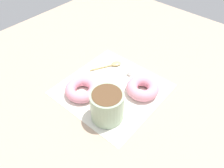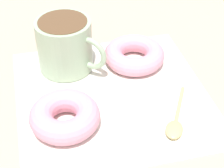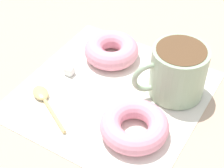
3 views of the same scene
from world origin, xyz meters
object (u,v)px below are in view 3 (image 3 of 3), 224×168
coffee_cup (177,71)px  donut_near_cup (111,50)px  spoon (44,98)px  donut_far (134,126)px  sugar_cube (69,70)px

coffee_cup → donut_near_cup: size_ratio=1.08×
coffee_cup → donut_near_cup: coffee_cup is taller
spoon → donut_far: bearing=6.4°
coffee_cup → sugar_cube: coffee_cup is taller
donut_far → spoon: size_ratio=0.97×
donut_far → sugar_cube: donut_far is taller
coffee_cup → donut_near_cup: (-13.65, 2.00, -2.82)cm
donut_far → sugar_cube: 17.22cm
coffee_cup → donut_near_cup: 14.08cm
sugar_cube → spoon: bearing=-87.3°
coffee_cup → donut_far: bearing=-96.2°
coffee_cup → spoon: 21.99cm
spoon → donut_near_cup: bearing=77.1°
donut_near_cup → sugar_cube: (-3.84, -7.75, -0.97)cm
coffee_cup → spoon: size_ratio=1.00×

